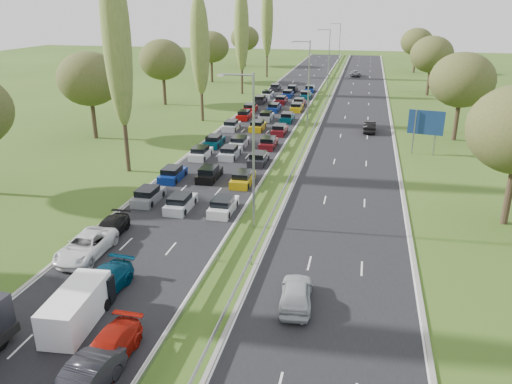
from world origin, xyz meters
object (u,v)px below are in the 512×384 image
Objects in this scene: near_car_2 at (86,246)px; near_car_3 at (110,228)px; direction_sign at (426,125)px; white_van_rear at (79,306)px.

near_car_2 reaches higher than near_car_3.
direction_sign is (25.23, 31.45, 2.78)m from near_car_2.
near_car_3 is at bearing 104.82° from white_van_rear.
near_car_2 is 3.33m from near_car_3.
near_car_2 is at bearing 113.11° from white_van_rear.
direction_sign is at bearing 56.28° from white_van_rear.
near_car_3 is (0.05, 3.33, -0.12)m from near_car_2.
direction_sign reaches higher than near_car_2.
near_car_3 is 11.05m from white_van_rear.
near_car_2 is 1.09× the size of white_van_rear.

